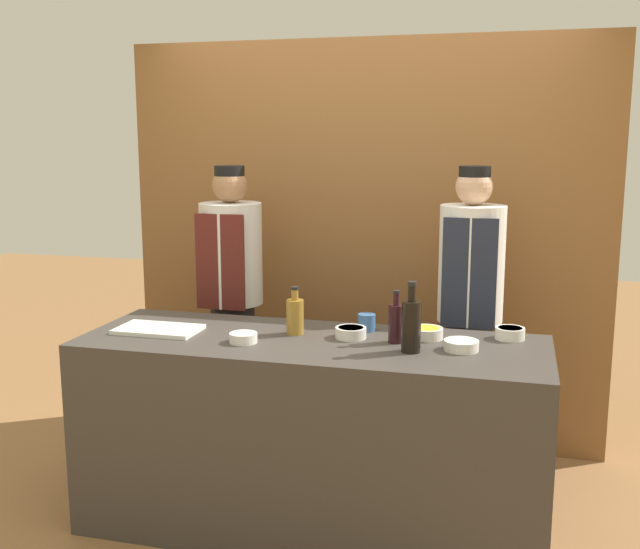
{
  "coord_description": "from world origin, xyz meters",
  "views": [
    {
      "loc": [
        0.89,
        -3.2,
        1.84
      ],
      "look_at": [
        0.0,
        0.15,
        1.2
      ],
      "focal_mm": 42.0,
      "sensor_mm": 36.0,
      "label": 1
    }
  ],
  "objects_px": {
    "cutting_board": "(158,329)",
    "bottle_soy": "(411,325)",
    "sauce_bowl_orange": "(243,337)",
    "sauce_bowl_green": "(461,345)",
    "cup_blue": "(367,322)",
    "bottle_vinegar": "(295,316)",
    "chef_right": "(469,314)",
    "chef_left": "(232,302)",
    "sauce_bowl_white": "(510,333)",
    "sauce_bowl_yellow": "(427,332)",
    "sauce_bowl_brown": "(351,332)",
    "bottle_wine": "(396,322)"
  },
  "relations": [
    {
      "from": "cutting_board",
      "to": "bottle_soy",
      "type": "xyz_separation_m",
      "value": [
        1.22,
        -0.03,
        0.11
      ]
    },
    {
      "from": "sauce_bowl_orange",
      "to": "sauce_bowl_white",
      "type": "xyz_separation_m",
      "value": [
        1.17,
        0.37,
        0.01
      ]
    },
    {
      "from": "bottle_vinegar",
      "to": "bottle_wine",
      "type": "relative_size",
      "value": 0.95
    },
    {
      "from": "sauce_bowl_white",
      "to": "cup_blue",
      "type": "relative_size",
      "value": 1.61
    },
    {
      "from": "sauce_bowl_orange",
      "to": "chef_left",
      "type": "relative_size",
      "value": 0.08
    },
    {
      "from": "chef_right",
      "to": "chef_left",
      "type": "bearing_deg",
      "value": 180.0
    },
    {
      "from": "sauce_bowl_green",
      "to": "bottle_soy",
      "type": "relative_size",
      "value": 0.49
    },
    {
      "from": "cup_blue",
      "to": "chef_right",
      "type": "xyz_separation_m",
      "value": [
        0.46,
        0.47,
        -0.04
      ]
    },
    {
      "from": "bottle_vinegar",
      "to": "chef_left",
      "type": "distance_m",
      "value": 0.84
    },
    {
      "from": "sauce_bowl_yellow",
      "to": "sauce_bowl_brown",
      "type": "height_order",
      "value": "same"
    },
    {
      "from": "bottle_soy",
      "to": "bottle_vinegar",
      "type": "bearing_deg",
      "value": 164.43
    },
    {
      "from": "cutting_board",
      "to": "chef_left",
      "type": "bearing_deg",
      "value": 83.5
    },
    {
      "from": "bottle_vinegar",
      "to": "cutting_board",
      "type": "bearing_deg",
      "value": -169.0
    },
    {
      "from": "cup_blue",
      "to": "bottle_wine",
      "type": "bearing_deg",
      "value": -45.97
    },
    {
      "from": "cup_blue",
      "to": "sauce_bowl_brown",
      "type": "bearing_deg",
      "value": -106.27
    },
    {
      "from": "sauce_bowl_brown",
      "to": "bottle_wine",
      "type": "distance_m",
      "value": 0.22
    },
    {
      "from": "sauce_bowl_orange",
      "to": "sauce_bowl_brown",
      "type": "xyz_separation_m",
      "value": [
        0.45,
        0.2,
        0.0
      ]
    },
    {
      "from": "sauce_bowl_orange",
      "to": "bottle_soy",
      "type": "distance_m",
      "value": 0.76
    },
    {
      "from": "sauce_bowl_white",
      "to": "bottle_soy",
      "type": "height_order",
      "value": "bottle_soy"
    },
    {
      "from": "cup_blue",
      "to": "bottle_vinegar",
      "type": "bearing_deg",
      "value": -154.94
    },
    {
      "from": "cutting_board",
      "to": "sauce_bowl_yellow",
      "type": "bearing_deg",
      "value": 9.15
    },
    {
      "from": "bottle_soy",
      "to": "cup_blue",
      "type": "height_order",
      "value": "bottle_soy"
    },
    {
      "from": "cup_blue",
      "to": "chef_left",
      "type": "bearing_deg",
      "value": 151.78
    },
    {
      "from": "sauce_bowl_orange",
      "to": "cup_blue",
      "type": "height_order",
      "value": "cup_blue"
    },
    {
      "from": "sauce_bowl_yellow",
      "to": "chef_right",
      "type": "bearing_deg",
      "value": 73.44
    },
    {
      "from": "cup_blue",
      "to": "chef_left",
      "type": "xyz_separation_m",
      "value": [
        -0.88,
        0.47,
        -0.05
      ]
    },
    {
      "from": "bottle_soy",
      "to": "chef_right",
      "type": "relative_size",
      "value": 0.18
    },
    {
      "from": "sauce_bowl_orange",
      "to": "bottle_wine",
      "type": "height_order",
      "value": "bottle_wine"
    },
    {
      "from": "sauce_bowl_white",
      "to": "cutting_board",
      "type": "bearing_deg",
      "value": -169.87
    },
    {
      "from": "sauce_bowl_yellow",
      "to": "bottle_wine",
      "type": "bearing_deg",
      "value": -140.7
    },
    {
      "from": "sauce_bowl_green",
      "to": "chef_left",
      "type": "relative_size",
      "value": 0.09
    },
    {
      "from": "sauce_bowl_orange",
      "to": "sauce_bowl_yellow",
      "type": "distance_m",
      "value": 0.84
    },
    {
      "from": "sauce_bowl_green",
      "to": "bottle_vinegar",
      "type": "xyz_separation_m",
      "value": [
        -0.78,
        0.08,
        0.06
      ]
    },
    {
      "from": "sauce_bowl_green",
      "to": "sauce_bowl_white",
      "type": "height_order",
      "value": "sauce_bowl_white"
    },
    {
      "from": "cutting_board",
      "to": "chef_right",
      "type": "xyz_separation_m",
      "value": [
        1.42,
        0.74,
        -0.01
      ]
    },
    {
      "from": "sauce_bowl_yellow",
      "to": "cutting_board",
      "type": "height_order",
      "value": "sauce_bowl_yellow"
    },
    {
      "from": "sauce_bowl_yellow",
      "to": "bottle_soy",
      "type": "xyz_separation_m",
      "value": [
        -0.04,
        -0.24,
        0.09
      ]
    },
    {
      "from": "cutting_board",
      "to": "bottle_soy",
      "type": "distance_m",
      "value": 1.22
    },
    {
      "from": "sauce_bowl_brown",
      "to": "bottle_vinegar",
      "type": "relative_size",
      "value": 0.63
    },
    {
      "from": "sauce_bowl_white",
      "to": "chef_left",
      "type": "xyz_separation_m",
      "value": [
        -1.55,
        0.45,
        -0.04
      ]
    },
    {
      "from": "sauce_bowl_green",
      "to": "sauce_bowl_yellow",
      "type": "bearing_deg",
      "value": 136.98
    },
    {
      "from": "sauce_bowl_brown",
      "to": "cup_blue",
      "type": "xyz_separation_m",
      "value": [
        0.04,
        0.15,
        0.01
      ]
    },
    {
      "from": "sauce_bowl_orange",
      "to": "bottle_vinegar",
      "type": "height_order",
      "value": "bottle_vinegar"
    },
    {
      "from": "sauce_bowl_white",
      "to": "bottle_wine",
      "type": "xyz_separation_m",
      "value": [
        -0.5,
        -0.19,
        0.06
      ]
    },
    {
      "from": "bottle_wine",
      "to": "cup_blue",
      "type": "distance_m",
      "value": 0.25
    },
    {
      "from": "sauce_bowl_yellow",
      "to": "chef_left",
      "type": "relative_size",
      "value": 0.09
    },
    {
      "from": "sauce_bowl_yellow",
      "to": "bottle_soy",
      "type": "height_order",
      "value": "bottle_soy"
    },
    {
      "from": "sauce_bowl_white",
      "to": "bottle_soy",
      "type": "xyz_separation_m",
      "value": [
        -0.41,
        -0.33,
        0.09
      ]
    },
    {
      "from": "sauce_bowl_green",
      "to": "cutting_board",
      "type": "height_order",
      "value": "sauce_bowl_green"
    },
    {
      "from": "sauce_bowl_green",
      "to": "sauce_bowl_yellow",
      "type": "xyz_separation_m",
      "value": [
        -0.17,
        0.16,
        0.0
      ]
    }
  ]
}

